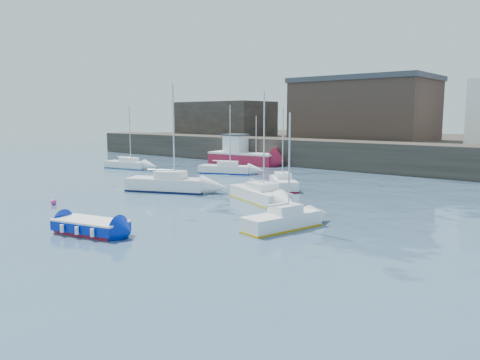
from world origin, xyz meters
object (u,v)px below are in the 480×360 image
Objects in this scene: buoy_mid at (273,228)px; blue_dinghy at (91,226)px; sailboat_f at (283,183)px; sailboat_b at (260,194)px; sailboat_h at (226,169)px; sailboat_e at (127,164)px; fishing_boat at (243,155)px; buoy_near at (54,205)px; sailboat_a at (168,184)px; sailboat_c at (283,220)px; buoy_far at (218,187)px.

blue_dinghy is at bearing -132.92° from buoy_mid.
blue_dinghy is 18.03m from sailboat_f.
sailboat_b is 1.07× the size of sailboat_h.
blue_dinghy is at bearing -40.16° from sailboat_e.
sailboat_f is 13.47m from buoy_mid.
fishing_boat is at bearing 139.16° from sailboat_f.
buoy_near is (7.10, -27.89, -1.10)m from fishing_boat.
sailboat_a is at bearing -70.22° from sailboat_h.
sailboat_a is 1.20× the size of sailboat_e.
sailboat_b reaches higher than sailboat_f.
sailboat_h is at bearing -60.87° from fishing_boat.
sailboat_h is at bearing 138.68° from sailboat_c.
sailboat_b is 24.10m from sailboat_e.
sailboat_f reaches higher than blue_dinghy.
sailboat_h reaches higher than blue_dinghy.
sailboat_b is at bearing -70.39° from sailboat_f.
sailboat_b is (16.65, -18.36, -0.63)m from fishing_boat.
fishing_boat is at bearing 119.13° from sailboat_h.
sailboat_c is (5.61, -5.43, -0.02)m from sailboat_b.
fishing_boat is at bearing 113.92° from sailboat_a.
sailboat_h is at bearing 97.25° from buoy_near.
fishing_boat is 1.51× the size of sailboat_c.
sailboat_a reaches higher than fishing_boat.
sailboat_a is 8.08m from sailboat_b.
blue_dinghy is 13.16m from sailboat_a.
sailboat_a is 21.87× the size of buoy_far.
sailboat_a is at bearing -26.62° from sailboat_e.
sailboat_e is (-6.56, -11.87, -0.66)m from fishing_boat.
sailboat_c is 15.92× the size of buoy_far.
buoy_far is at bearing -11.58° from sailboat_e.
fishing_boat is 24.05× the size of buoy_far.
sailboat_e is at bearing 164.38° from sailboat_b.
sailboat_f is (5.96, 6.87, -0.12)m from sailboat_a.
sailboat_b is at bearing 44.97° from buoy_near.
sailboat_b reaches higher than buoy_far.
sailboat_f is 16.90× the size of buoy_near.
sailboat_a is 13.95m from buoy_mid.
sailboat_a is 1.37× the size of sailboat_c.
sailboat_f reaches higher than buoy_far.
blue_dinghy is 16.35m from buoy_far.
sailboat_h is (-10.00, 4.36, -0.00)m from sailboat_f.
blue_dinghy is 0.60× the size of sailboat_h.
sailboat_e is at bearing -162.14° from sailboat_h.
sailboat_a is at bearing 79.62° from buoy_near.
fishing_boat is 18.32m from buoy_far.
sailboat_h reaches higher than buoy_far.
fishing_boat is 9.49m from sailboat_h.
buoy_far is (1.41, 4.21, -0.57)m from sailboat_a.
fishing_boat reaches higher than buoy_far.
sailboat_a reaches higher than buoy_mid.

